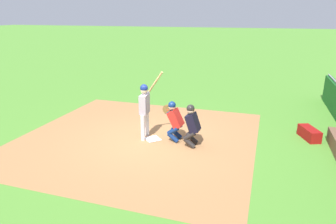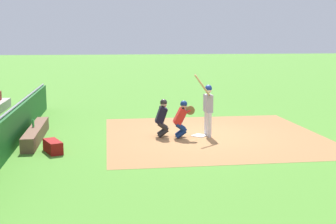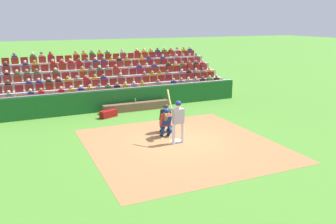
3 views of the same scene
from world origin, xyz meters
name	(u,v)px [view 3 (image 3 of 3)]	position (x,y,z in m)	size (l,w,h in m)	color
ground_plane	(176,141)	(0.00, 0.00, 0.00)	(160.00, 160.00, 0.00)	#4D882E
infield_dirt_patch	(182,145)	(0.00, 0.50, 0.00)	(7.18, 7.33, 0.01)	#9F6E42
home_plate_marker	(176,141)	(0.00, 0.00, 0.02)	(0.44, 0.44, 0.02)	white
batter_at_plate	(178,117)	(0.06, 0.27, 1.09)	(0.60, 0.67, 2.14)	silver
catcher_crouching	(166,121)	(0.16, -0.65, 0.71)	(0.49, 0.71, 1.28)	navy
home_plate_umpire	(166,117)	(-0.10, -1.28, 0.71)	(0.48, 0.48, 1.30)	black
dugout_wall	(129,99)	(0.00, -6.00, 0.58)	(13.63, 0.24, 1.21)	#175720
dugout_bench	(136,107)	(-0.22, -5.45, 0.22)	(3.71, 0.40, 0.44)	brown
water_bottle_on_bench	(135,100)	(-0.20, -5.52, 0.56)	(0.07, 0.07, 0.23)	green
equipment_duffel_bag	(109,114)	(1.54, -4.73, 0.18)	(0.89, 0.36, 0.36)	maroon
bleacher_stand	(106,81)	(-0.01, -10.82, 0.83)	(15.93, 4.96, 2.83)	#A3A096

